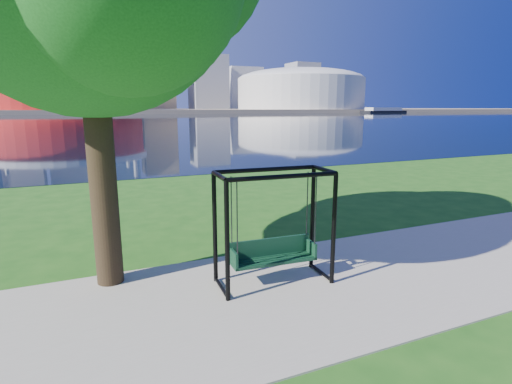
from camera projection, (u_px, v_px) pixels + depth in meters
ground at (259, 284)px, 7.23m from camera, size 900.00×900.00×0.00m
path at (270, 295)px, 6.78m from camera, size 120.00×4.00×0.03m
river at (92, 120)px, 98.70m from camera, size 900.00×180.00×0.02m
far_bank at (83, 111)px, 281.45m from camera, size 900.00×228.00×2.00m
stadium at (62, 86)px, 211.12m from camera, size 83.00×83.00×32.00m
arena at (301, 88)px, 267.41m from camera, size 84.00×84.00×26.56m
skyline at (72, 61)px, 284.55m from camera, size 392.00×66.00×96.50m
swing at (273, 230)px, 7.09m from camera, size 2.08×1.00×2.08m
barge at (384, 110)px, 239.29m from camera, size 31.96×12.22×3.12m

